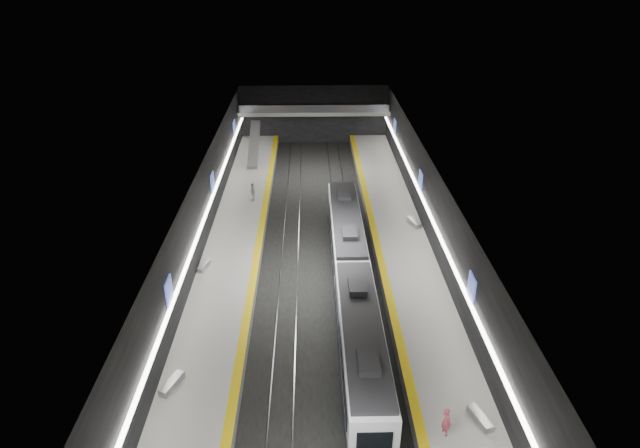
{
  "coord_description": "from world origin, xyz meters",
  "views": [
    {
      "loc": [
        -0.67,
        -36.98,
        24.73
      ],
      "look_at": [
        0.22,
        6.01,
        2.2
      ],
      "focal_mm": 30.0,
      "sensor_mm": 36.0,
      "label": 1
    }
  ],
  "objects_px": {
    "bench_right_far": "(414,222)",
    "bench_left_near": "(172,384)",
    "bench_right_near": "(480,418)",
    "passenger_right_a": "(446,421)",
    "escalator": "(254,144)",
    "passenger_left_a": "(253,192)",
    "train": "(352,279)",
    "bench_left_far": "(204,266)"
  },
  "relations": [
    {
      "from": "train",
      "to": "passenger_left_a",
      "type": "distance_m",
      "value": 19.15
    },
    {
      "from": "bench_right_far",
      "to": "bench_left_near",
      "type": "bearing_deg",
      "value": -148.68
    },
    {
      "from": "train",
      "to": "passenger_left_a",
      "type": "relative_size",
      "value": 15.16
    },
    {
      "from": "train",
      "to": "bench_left_far",
      "type": "bearing_deg",
      "value": 162.62
    },
    {
      "from": "escalator",
      "to": "passenger_left_a",
      "type": "distance_m",
      "value": 12.31
    },
    {
      "from": "bench_right_near",
      "to": "passenger_right_a",
      "type": "relative_size",
      "value": 1.02
    },
    {
      "from": "bench_right_near",
      "to": "bench_left_far",
      "type": "bearing_deg",
      "value": 119.31
    },
    {
      "from": "bench_left_near",
      "to": "bench_right_near",
      "type": "xyz_separation_m",
      "value": [
        17.83,
        -2.99,
        -0.01
      ]
    },
    {
      "from": "escalator",
      "to": "bench_right_near",
      "type": "xyz_separation_m",
      "value": [
        16.22,
        -41.74,
        -1.67
      ]
    },
    {
      "from": "bench_right_near",
      "to": "train",
      "type": "bearing_deg",
      "value": 97.49
    },
    {
      "from": "bench_left_far",
      "to": "passenger_left_a",
      "type": "bearing_deg",
      "value": 90.91
    },
    {
      "from": "passenger_right_a",
      "to": "passenger_left_a",
      "type": "height_order",
      "value": "passenger_left_a"
    },
    {
      "from": "escalator",
      "to": "bench_left_near",
      "type": "height_order",
      "value": "escalator"
    },
    {
      "from": "train",
      "to": "bench_right_near",
      "type": "bearing_deg",
      "value": -63.81
    },
    {
      "from": "train",
      "to": "bench_right_far",
      "type": "relative_size",
      "value": 15.56
    },
    {
      "from": "passenger_left_a",
      "to": "bench_right_far",
      "type": "bearing_deg",
      "value": 65.1
    },
    {
      "from": "bench_right_near",
      "to": "bench_right_far",
      "type": "relative_size",
      "value": 0.97
    },
    {
      "from": "train",
      "to": "bench_left_near",
      "type": "relative_size",
      "value": 15.33
    },
    {
      "from": "train",
      "to": "bench_right_near",
      "type": "distance_m",
      "value": 14.13
    },
    {
      "from": "escalator",
      "to": "passenger_right_a",
      "type": "distance_m",
      "value": 44.84
    },
    {
      "from": "train",
      "to": "passenger_left_a",
      "type": "height_order",
      "value": "train"
    },
    {
      "from": "bench_right_far",
      "to": "passenger_left_a",
      "type": "height_order",
      "value": "passenger_left_a"
    },
    {
      "from": "bench_left_far",
      "to": "passenger_right_a",
      "type": "height_order",
      "value": "passenger_right_a"
    },
    {
      "from": "escalator",
      "to": "passenger_right_a",
      "type": "bearing_deg",
      "value": -71.7
    },
    {
      "from": "bench_right_far",
      "to": "passenger_left_a",
      "type": "xyz_separation_m",
      "value": [
        -15.81,
        5.78,
        0.75
      ]
    },
    {
      "from": "bench_left_far",
      "to": "passenger_right_a",
      "type": "xyz_separation_m",
      "value": [
        16.07,
        -17.22,
        0.7
      ]
    },
    {
      "from": "train",
      "to": "bench_left_near",
      "type": "height_order",
      "value": "train"
    },
    {
      "from": "bench_left_near",
      "to": "bench_right_near",
      "type": "distance_m",
      "value": 18.08
    },
    {
      "from": "bench_left_far",
      "to": "bench_right_far",
      "type": "distance_m",
      "value": 20.09
    },
    {
      "from": "passenger_left_a",
      "to": "bench_left_near",
      "type": "bearing_deg",
      "value": -10.23
    },
    {
      "from": "escalator",
      "to": "passenger_right_a",
      "type": "relative_size",
      "value": 4.38
    },
    {
      "from": "bench_right_far",
      "to": "passenger_right_a",
      "type": "height_order",
      "value": "passenger_right_a"
    },
    {
      "from": "bench_left_near",
      "to": "passenger_right_a",
      "type": "relative_size",
      "value": 1.07
    },
    {
      "from": "bench_left_near",
      "to": "passenger_right_a",
      "type": "bearing_deg",
      "value": 9.16
    },
    {
      "from": "escalator",
      "to": "bench_left_near",
      "type": "relative_size",
      "value": 4.08
    },
    {
      "from": "escalator",
      "to": "bench_left_near",
      "type": "bearing_deg",
      "value": -92.38
    },
    {
      "from": "escalator",
      "to": "bench_right_far",
      "type": "distance_m",
      "value": 24.63
    },
    {
      "from": "passenger_right_a",
      "to": "train",
      "type": "bearing_deg",
      "value": -4.68
    },
    {
      "from": "bench_left_near",
      "to": "bench_right_near",
      "type": "relative_size",
      "value": 1.05
    },
    {
      "from": "bench_right_far",
      "to": "passenger_left_a",
      "type": "relative_size",
      "value": 0.97
    },
    {
      "from": "bench_right_far",
      "to": "escalator",
      "type": "bearing_deg",
      "value": 115.61
    },
    {
      "from": "train",
      "to": "bench_right_near",
      "type": "relative_size",
      "value": 16.04
    }
  ]
}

